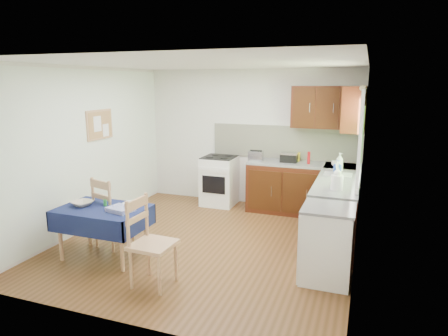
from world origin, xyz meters
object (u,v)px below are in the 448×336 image
(toaster, at_px, (256,156))
(kettle, at_px, (337,181))
(chair_near, at_px, (149,239))
(sandwich_press, at_px, (289,157))
(chair_far, at_px, (111,210))
(dish_rack, at_px, (338,174))
(dining_table, at_px, (103,215))

(toaster, relative_size, kettle, 0.96)
(chair_near, distance_m, sandwich_press, 3.33)
(chair_far, xyz_separation_m, sandwich_press, (2.01, 2.40, 0.45))
(chair_far, xyz_separation_m, dish_rack, (2.89, 1.61, 0.40))
(dining_table, distance_m, chair_far, 0.35)
(dining_table, relative_size, chair_far, 1.13)
(toaster, xyz_separation_m, kettle, (1.50, -1.53, 0.03))
(chair_far, relative_size, chair_near, 0.98)
(chair_far, xyz_separation_m, chair_near, (1.05, -0.76, 0.01))
(chair_near, bearing_deg, dish_rack, -35.36)
(kettle, bearing_deg, sandwich_press, 119.65)
(chair_far, bearing_deg, dining_table, 125.99)
(kettle, bearing_deg, toaster, 134.38)
(toaster, distance_m, sandwich_press, 0.58)
(dining_table, bearing_deg, sandwich_press, 33.44)
(dining_table, xyz_separation_m, kettle, (2.82, 1.09, 0.45))
(chair_near, height_order, kettle, kettle)
(toaster, height_order, dish_rack, same)
(dining_table, height_order, chair_far, chair_far)
(toaster, bearing_deg, chair_far, -142.18)
(dining_table, xyz_separation_m, chair_near, (0.93, -0.43, -0.03))
(dining_table, bearing_deg, chair_far, 87.70)
(chair_near, relative_size, toaster, 4.03)
(chair_far, distance_m, kettle, 3.07)
(chair_near, distance_m, toaster, 3.11)
(chair_far, height_order, dish_rack, dish_rack)
(chair_near, bearing_deg, chair_far, 56.77)
(dish_rack, bearing_deg, kettle, -87.62)
(kettle, bearing_deg, chair_far, -165.39)
(dish_rack, bearing_deg, chair_far, -151.76)
(toaster, bearing_deg, chair_near, -117.46)
(chair_far, distance_m, dish_rack, 3.33)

